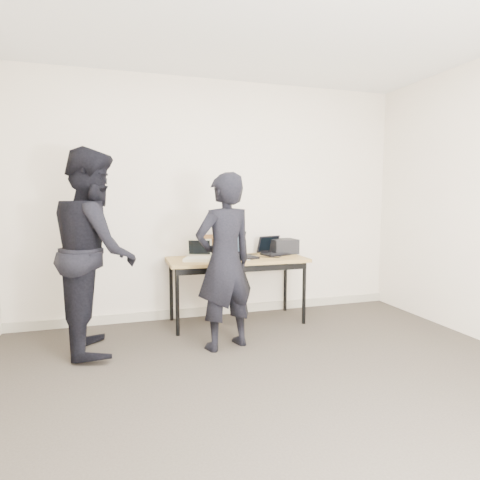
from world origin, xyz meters
name	(u,v)px	position (x,y,z in m)	size (l,w,h in m)	color
room	(300,203)	(0.00, 0.00, 1.35)	(4.60, 4.60, 2.80)	#3A332C
desk	(237,263)	(0.15, 1.89, 0.66)	(1.51, 0.67, 0.72)	olive
laptop_beige	(198,256)	(-0.28, 1.87, 0.76)	(0.35, 0.34, 0.22)	beige
laptop_center	(236,252)	(0.14, 1.90, 0.78)	(0.44, 0.43, 0.28)	black
laptop_right	(273,250)	(0.63, 2.03, 0.77)	(0.36, 0.35, 0.21)	black
leather_satchel	(216,245)	(-0.03, 2.12, 0.85)	(0.38, 0.22, 0.25)	brown
tissue	(218,231)	(0.00, 2.12, 1.00)	(0.13, 0.10, 0.08)	white
equipment_box	(283,246)	(0.78, 2.08, 0.81)	(0.30, 0.25, 0.17)	black
power_brick	(221,260)	(-0.07, 1.72, 0.74)	(0.09, 0.06, 0.03)	black
cables	(245,257)	(0.25, 1.90, 0.72)	(1.15, 0.41, 0.01)	black
person_typist	(225,262)	(-0.17, 1.20, 0.80)	(0.58, 0.38, 1.60)	black
person_observer	(95,251)	(-1.29, 1.52, 0.91)	(0.88, 0.69, 1.81)	black
baseboard	(216,310)	(0.00, 2.23, 0.05)	(4.50, 0.03, 0.10)	#B2A993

